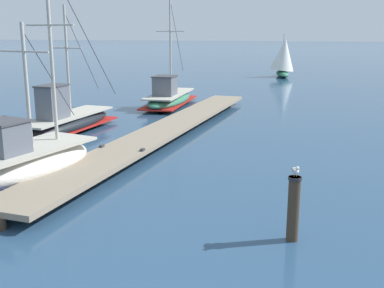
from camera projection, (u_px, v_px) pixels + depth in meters
floating_dock at (166, 129)px, 20.33m from camera, size 3.33×20.99×0.53m
fishing_boat_0 at (65, 121)px, 20.99m from camera, size 2.25×6.43×5.60m
fishing_boat_1 at (25, 161)px, 14.20m from camera, size 3.19×7.07×7.12m
fishing_boat_2 at (169, 97)px, 28.50m from camera, size 2.22×6.65×6.68m
mooring_piling at (293, 207)px, 10.20m from camera, size 0.30×0.30×1.47m
perched_seagull at (295, 170)px, 10.01m from camera, size 0.22×0.37×0.27m
distant_sailboat at (283, 58)px, 46.12m from camera, size 3.08×4.85×4.15m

